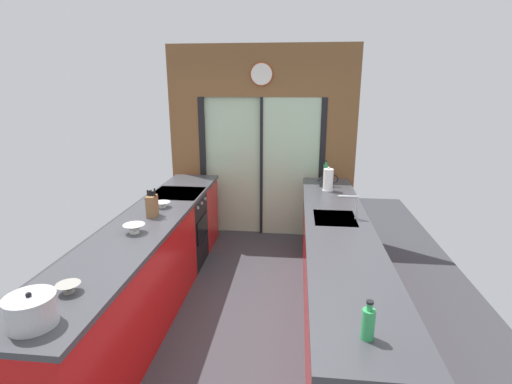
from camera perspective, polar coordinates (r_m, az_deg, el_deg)
ground_plane at (r=4.29m, az=-1.55°, el=-14.97°), size 5.04×7.60×0.02m
back_wall_unit at (r=5.51m, az=0.85°, el=8.95°), size 2.64×0.12×2.70m
left_counter_run at (r=3.88m, az=-16.27°, el=-11.15°), size 0.62×3.80×0.92m
right_counter_run at (r=3.79m, az=11.84°, el=-11.57°), size 0.62×3.80×0.92m
sink_faucet at (r=3.80m, az=14.18°, el=-1.60°), size 0.19×0.02×0.23m
oven_range at (r=4.84m, az=-11.31°, el=-5.41°), size 0.60×0.60×0.92m
mixing_bowl_near at (r=2.74m, az=-26.01°, el=-12.62°), size 0.15×0.15×0.06m
mixing_bowl_mid at (r=3.54m, az=-17.59°, el=-5.15°), size 0.19×0.19×0.08m
mixing_bowl_far at (r=4.17m, az=-13.69°, el=-1.79°), size 0.17×0.17×0.06m
knife_block at (r=3.90m, az=-15.13°, el=-1.95°), size 0.09×0.14×0.29m
stock_pot at (r=2.48m, az=-30.32°, el=-14.92°), size 0.27×0.27×0.20m
kettle at (r=4.95m, az=10.45°, el=1.83°), size 0.27×0.18×0.20m
soap_bottle_near at (r=2.14m, az=16.27°, el=-18.13°), size 0.07×0.07×0.22m
soap_bottle_far at (r=5.22m, az=10.23°, el=2.91°), size 0.06×0.06×0.28m
paper_towel_roll at (r=4.74m, az=10.63°, el=1.75°), size 0.14×0.14×0.30m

